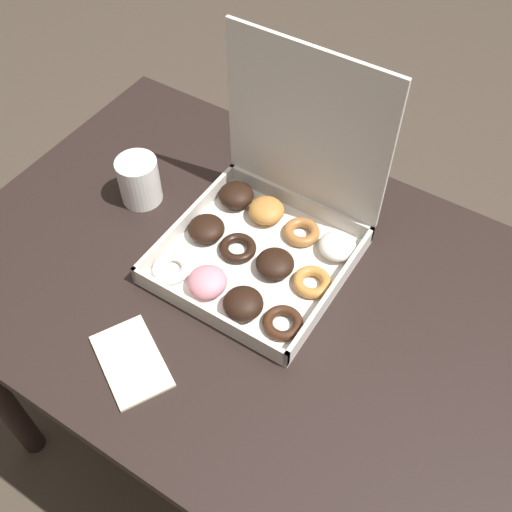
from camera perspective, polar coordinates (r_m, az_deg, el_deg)
ground_plane at (r=1.75m, az=0.42°, el=-17.64°), size 8.00×8.00×0.00m
dining_table at (r=1.16m, az=0.60°, el=-6.20°), size 1.16×0.76×0.76m
donut_box at (r=1.08m, az=1.01°, el=2.88°), size 0.32×0.32×0.36m
coffee_mug at (r=1.20m, az=-11.08°, el=7.14°), size 0.08×0.08×0.10m
paper_napkin at (r=1.01m, az=-11.78°, el=-9.77°), size 0.18×0.15×0.01m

